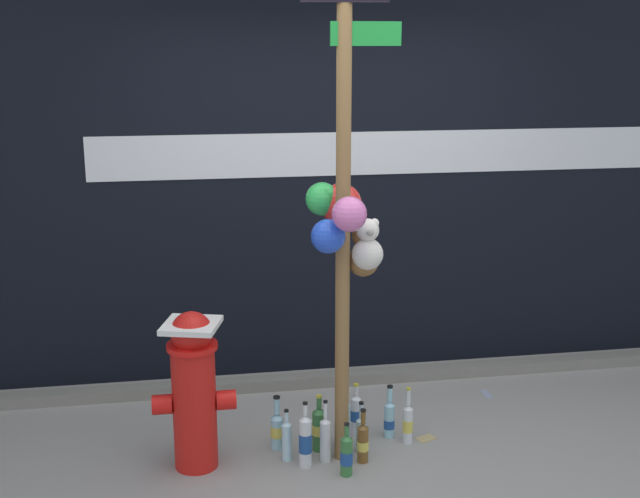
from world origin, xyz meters
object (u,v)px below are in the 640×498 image
at_px(bottle_6, 287,439).
at_px(bottle_11, 408,423).
at_px(bottle_8, 363,442).
at_px(bottle_2, 346,455).
at_px(bottle_4, 305,441).
at_px(bottle_10, 356,414).
at_px(bottle_0, 389,418).
at_px(bottle_9, 325,438).
at_px(bottle_1, 277,429).
at_px(bottle_5, 361,432).
at_px(bottle_3, 345,423).
at_px(bottle_7, 319,428).
at_px(memorial_post, 345,180).
at_px(fire_hydrant, 194,387).

distance_m(bottle_6, bottle_11, 0.73).
distance_m(bottle_6, bottle_8, 0.43).
xyz_separation_m(bottle_2, bottle_4, (-0.21, 0.13, 0.03)).
bearing_deg(bottle_11, bottle_10, 151.18).
distance_m(bottle_0, bottle_9, 0.48).
bearing_deg(bottle_1, bottle_2, -47.34).
distance_m(bottle_1, bottle_5, 0.49).
relative_size(bottle_1, bottle_11, 0.93).
height_order(bottle_1, bottle_3, bottle_3).
relative_size(bottle_3, bottle_4, 0.97).
height_order(bottle_0, bottle_2, bottle_0).
bearing_deg(bottle_9, bottle_7, 95.44).
relative_size(bottle_2, bottle_8, 0.96).
height_order(memorial_post, bottle_2, memorial_post).
relative_size(bottle_5, bottle_9, 0.84).
distance_m(bottle_3, bottle_11, 0.38).
distance_m(bottle_1, bottle_11, 0.77).
bearing_deg(bottle_5, bottle_2, -118.78).
distance_m(memorial_post, bottle_11, 1.53).
xyz_separation_m(bottle_2, bottle_6, (-0.30, 0.22, 0.01)).
height_order(bottle_0, bottle_1, bottle_0).
bearing_deg(bottle_6, bottle_4, -42.74).
xyz_separation_m(bottle_0, bottle_6, (-0.64, -0.18, 0.00)).
distance_m(bottle_2, bottle_7, 0.32).
bearing_deg(bottle_6, memorial_post, -2.12).
relative_size(bottle_7, bottle_10, 1.04).
relative_size(bottle_2, bottle_7, 0.90).
xyz_separation_m(memorial_post, bottle_10, (0.13, 0.25, -1.46)).
bearing_deg(bottle_6, bottle_2, -36.03).
relative_size(bottle_4, bottle_8, 1.20).
bearing_deg(bottle_7, bottle_8, -39.13).
bearing_deg(fire_hydrant, bottle_10, 12.69).
relative_size(fire_hydrant, bottle_8, 2.82).
bearing_deg(bottle_6, bottle_10, 27.85).
distance_m(bottle_1, bottle_9, 0.32).
height_order(bottle_0, bottle_9, bottle_9).
distance_m(bottle_7, bottle_11, 0.53).
xyz_separation_m(fire_hydrant, bottle_10, (0.95, 0.21, -0.34)).
xyz_separation_m(bottle_5, bottle_8, (-0.01, -0.12, 0.00)).
xyz_separation_m(bottle_7, bottle_9, (0.01, -0.14, 0.00)).
bearing_deg(bottle_9, bottle_0, 27.71).
bearing_deg(bottle_8, bottle_5, 82.80).
bearing_deg(bottle_2, bottle_6, 143.97).
xyz_separation_m(bottle_3, bottle_8, (0.07, -0.19, -0.03)).
bearing_deg(bottle_1, bottle_6, -75.81).
distance_m(fire_hydrant, bottle_10, 1.03).
distance_m(fire_hydrant, bottle_5, 1.00).
bearing_deg(bottle_6, bottle_11, 6.54).
bearing_deg(bottle_10, bottle_1, -169.59).
xyz_separation_m(bottle_3, bottle_10, (0.10, 0.14, -0.01)).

